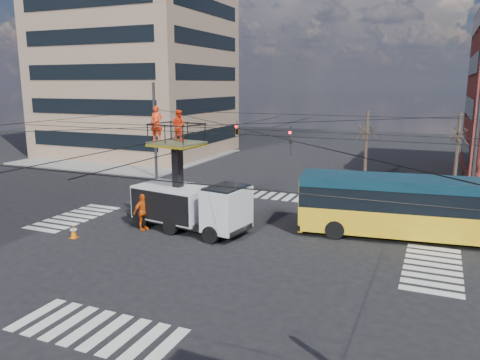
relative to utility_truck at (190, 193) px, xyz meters
name	(u,v)px	position (x,y,z in m)	size (l,w,h in m)	color
ground	(225,239)	(2.37, -0.55, -2.12)	(120.00, 120.00, 0.00)	black
sidewalk_nw	(132,156)	(-18.63, 20.45, -2.06)	(18.00, 18.00, 0.12)	slate
crosswalks	(225,238)	(2.37, -0.55, -2.11)	(22.40, 22.40, 0.02)	silver
building_tower	(135,17)	(-19.61, 23.43, 12.88)	(18.06, 16.06, 30.00)	#997661
overhead_network	(227,156)	(2.30, -0.15, 2.17)	(24.24, 24.24, 8.00)	#2D2D30
tree_a	(367,130)	(7.37, 12.95, 2.51)	(2.00, 2.00, 6.00)	#382B21
tree_b	(459,133)	(13.37, 12.95, 2.51)	(2.00, 2.00, 6.00)	#382B21
utility_truck	(190,193)	(0.00, 0.00, 0.00)	(7.27, 3.50, 6.74)	black
city_bus	(426,207)	(11.83, 3.33, -0.40)	(12.90, 4.17, 3.20)	#EBA316
traffic_cone	(74,231)	(-4.95, -3.56, -1.77)	(0.36, 0.36, 0.70)	#DA5F09
worker_ground	(143,212)	(-2.40, -0.98, -1.11)	(1.19, 0.50, 2.03)	#D84F0D
flagger	(330,218)	(7.22, 2.14, -1.18)	(1.21, 0.70, 1.87)	orange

